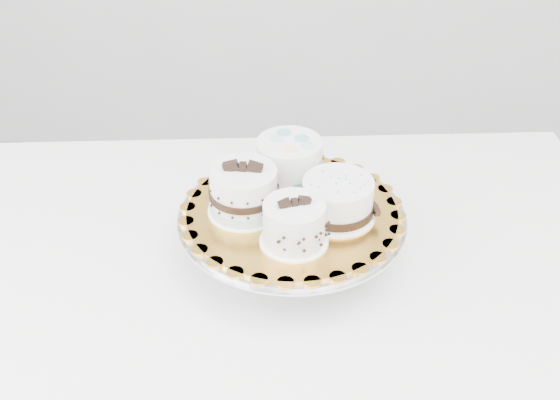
# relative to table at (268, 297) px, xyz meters

# --- Properties ---
(table) EXTENTS (1.38, 1.00, 0.75)m
(table) POSITION_rel_table_xyz_m (0.00, 0.00, 0.00)
(table) COLOR white
(table) RESTS_ON floor
(cake_stand) EXTENTS (0.37, 0.37, 0.10)m
(cake_stand) POSITION_rel_table_xyz_m (0.04, 0.02, 0.14)
(cake_stand) COLOR gray
(cake_stand) RESTS_ON table
(cake_board) EXTENTS (0.38, 0.38, 0.01)m
(cake_board) POSITION_rel_table_xyz_m (0.04, 0.02, 0.17)
(cake_board) COLOR gold
(cake_board) RESTS_ON cake_stand
(cake_swirl) EXTENTS (0.12, 0.12, 0.08)m
(cake_swirl) POSITION_rel_table_xyz_m (0.05, -0.06, 0.21)
(cake_swirl) COLOR white
(cake_swirl) RESTS_ON cake_board
(cake_banded) EXTENTS (0.12, 0.12, 0.10)m
(cake_banded) POSITION_rel_table_xyz_m (-0.04, 0.01, 0.21)
(cake_banded) COLOR white
(cake_banded) RESTS_ON cake_board
(cake_dots) EXTENTS (0.14, 0.14, 0.08)m
(cake_dots) POSITION_rel_table_xyz_m (0.03, 0.10, 0.22)
(cake_dots) COLOR white
(cake_dots) RESTS_ON cake_board
(cake_ribbon) EXTENTS (0.14, 0.14, 0.07)m
(cake_ribbon) POSITION_rel_table_xyz_m (0.11, 0.01, 0.21)
(cake_ribbon) COLOR white
(cake_ribbon) RESTS_ON cake_board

